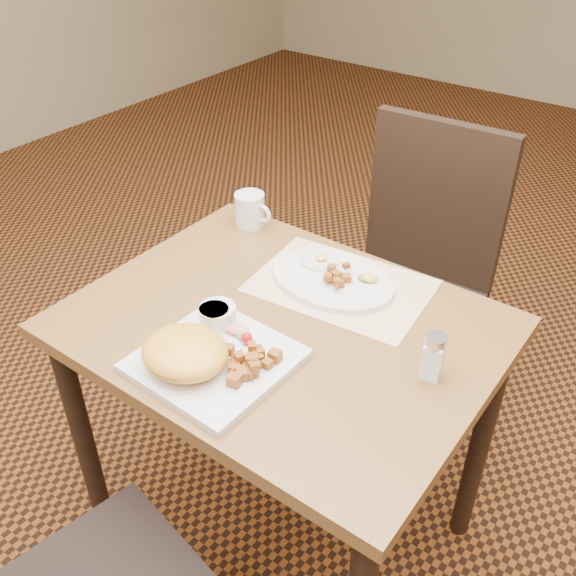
{
  "coord_description": "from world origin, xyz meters",
  "views": [
    {
      "loc": [
        0.66,
        -0.87,
        1.61
      ],
      "look_at": [
        -0.01,
        0.03,
        0.82
      ],
      "focal_mm": 40.0,
      "sensor_mm": 36.0,
      "label": 1
    }
  ],
  "objects_px": {
    "table": "(282,359)",
    "chair_far": "(413,270)",
    "coffee_mug": "(251,210)",
    "plate_square": "(215,360)",
    "salt_shaker": "(433,356)",
    "plate_oval": "(332,279)"
  },
  "relations": [
    {
      "from": "coffee_mug",
      "to": "salt_shaker",
      "type": "bearing_deg",
      "value": -21.13
    },
    {
      "from": "plate_square",
      "to": "coffee_mug",
      "type": "xyz_separation_m",
      "value": [
        -0.3,
        0.48,
        0.04
      ]
    },
    {
      "from": "chair_far",
      "to": "salt_shaker",
      "type": "distance_m",
      "value": 0.75
    },
    {
      "from": "table",
      "to": "plate_square",
      "type": "xyz_separation_m",
      "value": [
        -0.03,
        -0.19,
        0.12
      ]
    },
    {
      "from": "chair_far",
      "to": "plate_square",
      "type": "distance_m",
      "value": 0.87
    },
    {
      "from": "table",
      "to": "chair_far",
      "type": "height_order",
      "value": "chair_far"
    },
    {
      "from": "plate_square",
      "to": "plate_oval",
      "type": "xyz_separation_m",
      "value": [
        0.03,
        0.37,
        0.0
      ]
    },
    {
      "from": "table",
      "to": "plate_square",
      "type": "relative_size",
      "value": 3.21
    },
    {
      "from": "plate_square",
      "to": "coffee_mug",
      "type": "bearing_deg",
      "value": 121.95
    },
    {
      "from": "plate_square",
      "to": "salt_shaker",
      "type": "xyz_separation_m",
      "value": [
        0.36,
        0.22,
        0.04
      ]
    },
    {
      "from": "plate_oval",
      "to": "salt_shaker",
      "type": "distance_m",
      "value": 0.36
    },
    {
      "from": "plate_square",
      "to": "salt_shaker",
      "type": "bearing_deg",
      "value": 31.51
    },
    {
      "from": "coffee_mug",
      "to": "chair_far",
      "type": "bearing_deg",
      "value": 47.7
    },
    {
      "from": "plate_square",
      "to": "salt_shaker",
      "type": "relative_size",
      "value": 2.8
    },
    {
      "from": "chair_far",
      "to": "coffee_mug",
      "type": "bearing_deg",
      "value": 45.07
    },
    {
      "from": "chair_far",
      "to": "salt_shaker",
      "type": "height_order",
      "value": "chair_far"
    },
    {
      "from": "coffee_mug",
      "to": "plate_square",
      "type": "bearing_deg",
      "value": -58.05
    },
    {
      "from": "table",
      "to": "chair_far",
      "type": "xyz_separation_m",
      "value": [
        0.01,
        0.65,
        -0.1
      ]
    },
    {
      "from": "salt_shaker",
      "to": "coffee_mug",
      "type": "relative_size",
      "value": 0.9
    },
    {
      "from": "salt_shaker",
      "to": "coffee_mug",
      "type": "height_order",
      "value": "salt_shaker"
    },
    {
      "from": "chair_far",
      "to": "plate_oval",
      "type": "relative_size",
      "value": 3.19
    },
    {
      "from": "coffee_mug",
      "to": "plate_oval",
      "type": "bearing_deg",
      "value": -17.17
    }
  ]
}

